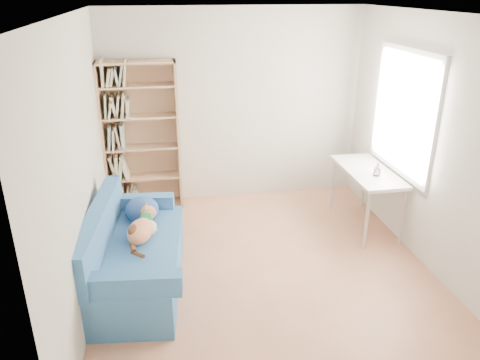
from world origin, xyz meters
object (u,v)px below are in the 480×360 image
at_px(sofa, 133,254).
at_px(pen_cup, 377,171).
at_px(bookshelf, 142,143).
at_px(desk, 368,176).

relative_size(sofa, pen_cup, 10.93).
height_order(bookshelf, pen_cup, bookshelf).
relative_size(bookshelf, desk, 1.67).
height_order(desk, pen_cup, pen_cup).
bearing_deg(sofa, desk, 21.54).
bearing_deg(pen_cup, desk, 96.57).
bearing_deg(sofa, bookshelf, 93.05).
bearing_deg(desk, sofa, -164.61).
distance_m(sofa, pen_cup, 2.94).
height_order(bookshelf, desk, bookshelf).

